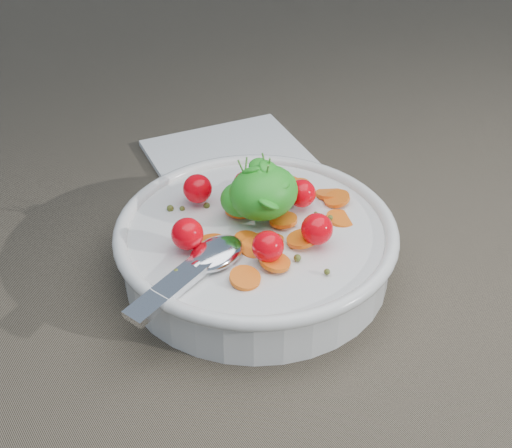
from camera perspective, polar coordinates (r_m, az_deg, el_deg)
ground at (r=0.62m, az=0.21°, el=-3.58°), size 6.00×6.00×0.00m
bowl at (r=0.60m, az=-0.01°, el=-1.61°), size 0.25×0.24×0.10m
napkin at (r=0.77m, az=-2.08°, el=5.34°), size 0.18×0.16×0.01m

